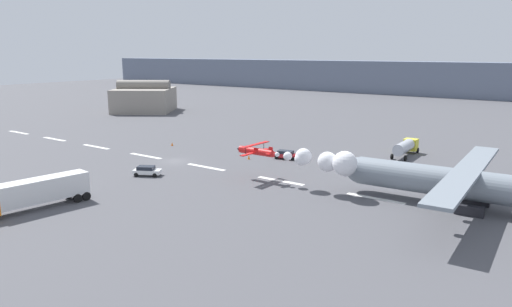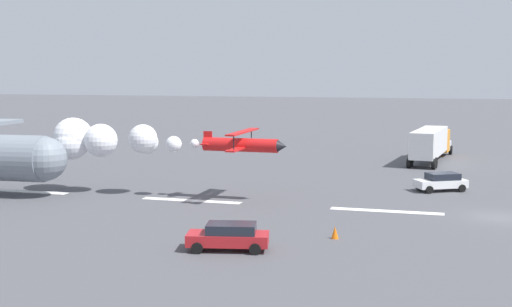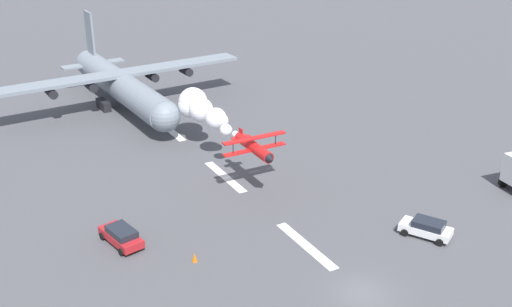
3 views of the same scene
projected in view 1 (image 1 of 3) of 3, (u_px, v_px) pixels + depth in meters
ground_plane at (174, 161)px, 84.20m from camera, size 440.00×440.00×0.00m
runway_stripe_0 at (19, 132)px, 113.97m from camera, size 8.00×0.90×0.01m
runway_stripe_1 at (54, 139)px, 105.46m from camera, size 8.00×0.90×0.01m
runway_stripe_2 at (96, 147)px, 96.96m from camera, size 8.00×0.90×0.01m
runway_stripe_3 at (146, 156)px, 88.45m from camera, size 8.00×0.90×0.01m
runway_stripe_4 at (206, 167)px, 79.94m from camera, size 8.00×0.90×0.01m
runway_stripe_5 at (281, 181)px, 71.43m from camera, size 8.00×0.90×0.01m
runway_stripe_6 at (375, 198)px, 62.93m from camera, size 8.00×0.90×0.01m
mountain_ridge_distant at (434, 79)px, 207.29m from camera, size 396.00×16.00×14.59m
cargo_transport_plane at (457, 182)px, 58.72m from camera, size 29.10×33.38×10.92m
stunt_biplane_red at (325, 161)px, 64.84m from camera, size 19.90×6.53×3.46m
semi_truck_orange at (32, 193)px, 58.00m from camera, size 4.75×15.16×3.70m
fuel_tanker_truck at (406, 147)px, 88.03m from camera, size 3.14×9.45×2.90m
followme_car_yellow at (147, 171)px, 74.28m from camera, size 4.57×3.63×1.52m
airport_staff_sedan at (286, 154)px, 85.85m from camera, size 4.80×2.74×1.52m
hangar_building at (144, 99)px, 153.29m from camera, size 24.66×24.81×10.06m
traffic_cone_near at (172, 144)px, 98.03m from camera, size 0.44×0.44×0.75m
traffic_cone_far at (249, 157)px, 85.64m from camera, size 0.44×0.44×0.75m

